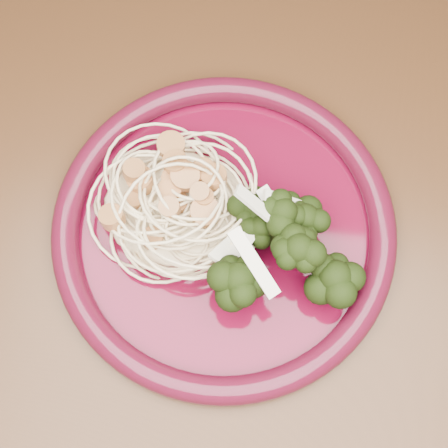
% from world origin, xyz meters
% --- Properties ---
extents(dining_table, '(1.20, 0.80, 0.75)m').
position_xyz_m(dining_table, '(0.00, 0.00, 0.65)').
color(dining_table, '#472814').
rests_on(dining_table, ground).
extents(dinner_plate, '(0.35, 0.35, 0.02)m').
position_xyz_m(dinner_plate, '(0.03, -0.04, 0.76)').
color(dinner_plate, '#4E061A').
rests_on(dinner_plate, dining_table).
extents(spaghetti_pile, '(0.14, 0.14, 0.03)m').
position_xyz_m(spaghetti_pile, '(-0.01, -0.02, 0.77)').
color(spaghetti_pile, beige).
rests_on(spaghetti_pile, dinner_plate).
extents(scallop_cluster, '(0.14, 0.14, 0.04)m').
position_xyz_m(scallop_cluster, '(-0.01, -0.02, 0.80)').
color(scallop_cluster, '#BC7F46').
rests_on(scallop_cluster, spaghetti_pile).
extents(broccoli_pile, '(0.13, 0.16, 0.05)m').
position_xyz_m(broccoli_pile, '(0.08, -0.05, 0.78)').
color(broccoli_pile, black).
rests_on(broccoli_pile, dinner_plate).
extents(onion_garnish, '(0.09, 0.11, 0.05)m').
position_xyz_m(onion_garnish, '(0.08, -0.05, 0.81)').
color(onion_garnish, '#EDE7C9').
rests_on(onion_garnish, broccoli_pile).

